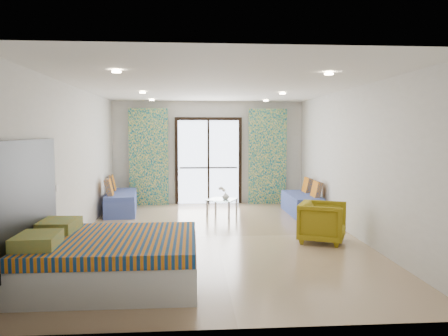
{
  "coord_description": "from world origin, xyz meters",
  "views": [
    {
      "loc": [
        -0.43,
        -7.79,
        1.89
      ],
      "look_at": [
        0.23,
        1.19,
        1.15
      ],
      "focal_mm": 35.0,
      "sensor_mm": 36.0,
      "label": 1
    }
  ],
  "objects": [
    {
      "name": "downlight_c",
      "position": [
        -1.4,
        1.0,
        2.67
      ],
      "size": [
        0.12,
        0.12,
        0.02
      ],
      "primitive_type": "cylinder",
      "color": "#FFE0B2",
      "rests_on": "ceiling"
    },
    {
      "name": "balcony_door",
      "position": [
        0.0,
        3.72,
        1.26
      ],
      "size": [
        1.76,
        0.08,
        2.28
      ],
      "color": "black",
      "rests_on": "floor"
    },
    {
      "name": "coffee_table",
      "position": [
        0.23,
        1.9,
        0.35
      ],
      "size": [
        0.78,
        0.78,
        0.68
      ],
      "rotation": [
        0.0,
        0.0,
        -0.43
      ],
      "color": "silver",
      "rests_on": "floor"
    },
    {
      "name": "switch_plate",
      "position": [
        -2.47,
        -1.1,
        1.05
      ],
      "size": [
        0.02,
        0.1,
        0.1
      ],
      "primitive_type": "cube",
      "color": "silver",
      "rests_on": "wall_left"
    },
    {
      "name": "downlight_d",
      "position": [
        1.4,
        1.0,
        2.67
      ],
      "size": [
        0.12,
        0.12,
        0.02
      ],
      "primitive_type": "cylinder",
      "color": "#FFE0B2",
      "rests_on": "ceiling"
    },
    {
      "name": "wall_back",
      "position": [
        0.0,
        3.75,
        1.35
      ],
      "size": [
        5.0,
        0.01,
        2.7
      ],
      "primitive_type": null,
      "color": "silver",
      "rests_on": "ground"
    },
    {
      "name": "downlight_e",
      "position": [
        -1.4,
        3.0,
        2.67
      ],
      "size": [
        0.12,
        0.12,
        0.02
      ],
      "primitive_type": "cylinder",
      "color": "#FFE0B2",
      "rests_on": "ceiling"
    },
    {
      "name": "daybed_right",
      "position": [
        2.11,
        2.05,
        0.25
      ],
      "size": [
        0.64,
        1.64,
        0.81
      ],
      "rotation": [
        0.0,
        0.0,
        0.0
      ],
      "color": "#41529B",
      "rests_on": "floor"
    },
    {
      "name": "wall_left",
      "position": [
        -2.5,
        0.0,
        1.35
      ],
      "size": [
        0.01,
        7.5,
        2.7
      ],
      "primitive_type": null,
      "color": "silver",
      "rests_on": "ground"
    },
    {
      "name": "vase",
      "position": [
        0.31,
        1.84,
        0.47
      ],
      "size": [
        0.18,
        0.18,
        0.16
      ],
      "primitive_type": "imported",
      "rotation": [
        0.0,
        0.0,
        -0.12
      ],
      "color": "white",
      "rests_on": "coffee_table"
    },
    {
      "name": "curtain_right",
      "position": [
        1.55,
        3.57,
        1.25
      ],
      "size": [
        1.0,
        0.1,
        2.5
      ],
      "primitive_type": "cube",
      "color": "beige",
      "rests_on": "floor"
    },
    {
      "name": "downlight_b",
      "position": [
        1.4,
        -2.0,
        2.67
      ],
      "size": [
        0.12,
        0.12,
        0.02
      ],
      "primitive_type": "cylinder",
      "color": "#FFE0B2",
      "rests_on": "ceiling"
    },
    {
      "name": "armchair",
      "position": [
        1.8,
        -0.53,
        0.38
      ],
      "size": [
        0.94,
        0.96,
        0.76
      ],
      "primitive_type": "imported",
      "rotation": [
        0.0,
        0.0,
        1.14
      ],
      "color": "olive",
      "rests_on": "floor"
    },
    {
      "name": "ceiling",
      "position": [
        0.0,
        0.0,
        2.7
      ],
      "size": [
        5.0,
        7.5,
        0.01
      ],
      "primitive_type": null,
      "color": "silver",
      "rests_on": "ground"
    },
    {
      "name": "headboard",
      "position": [
        -2.46,
        -2.35,
        1.05
      ],
      "size": [
        0.06,
        2.1,
        1.5
      ],
      "primitive_type": "cube",
      "color": "black",
      "rests_on": "floor"
    },
    {
      "name": "daybed_left",
      "position": [
        -2.12,
        2.5,
        0.27
      ],
      "size": [
        0.84,
        1.8,
        0.86
      ],
      "rotation": [
        0.0,
        0.0,
        0.1
      ],
      "color": "#41529B",
      "rests_on": "floor"
    },
    {
      "name": "curtain_left",
      "position": [
        -1.55,
        3.57,
        1.25
      ],
      "size": [
        1.0,
        0.1,
        2.5
      ],
      "primitive_type": "cube",
      "color": "beige",
      "rests_on": "floor"
    },
    {
      "name": "wall_right",
      "position": [
        2.5,
        0.0,
        1.35
      ],
      "size": [
        0.01,
        7.5,
        2.7
      ],
      "primitive_type": null,
      "color": "silver",
      "rests_on": "ground"
    },
    {
      "name": "downlight_a",
      "position": [
        -1.4,
        -2.0,
        2.67
      ],
      "size": [
        0.12,
        0.12,
        0.02
      ],
      "primitive_type": "cylinder",
      "color": "#FFE0B2",
      "rests_on": "ceiling"
    },
    {
      "name": "wall_front",
      "position": [
        0.0,
        -3.75,
        1.35
      ],
      "size": [
        5.0,
        0.01,
        2.7
      ],
      "primitive_type": null,
      "color": "silver",
      "rests_on": "ground"
    },
    {
      "name": "balcony_rail",
      "position": [
        0.0,
        3.73,
        0.95
      ],
      "size": [
        1.52,
        0.03,
        0.04
      ],
      "primitive_type": "cube",
      "color": "#595451",
      "rests_on": "balcony_door"
    },
    {
      "name": "floor",
      "position": [
        0.0,
        0.0,
        0.0
      ],
      "size": [
        5.0,
        7.5,
        0.01
      ],
      "primitive_type": null,
      "color": "#997C5B",
      "rests_on": "ground"
    },
    {
      "name": "downlight_f",
      "position": [
        1.4,
        3.0,
        2.67
      ],
      "size": [
        0.12,
        0.12,
        0.02
      ],
      "primitive_type": "cylinder",
      "color": "#FFE0B2",
      "rests_on": "ceiling"
    },
    {
      "name": "bed",
      "position": [
        -1.48,
        -2.35,
        0.31
      ],
      "size": [
        2.12,
        1.73,
        0.73
      ],
      "color": "silver",
      "rests_on": "floor"
    }
  ]
}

